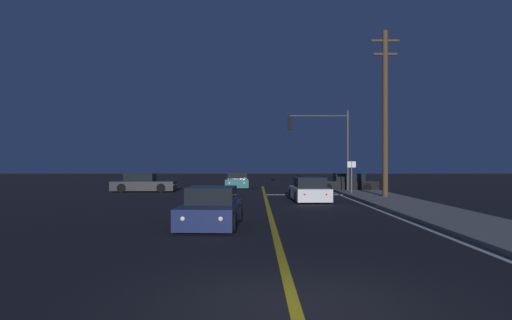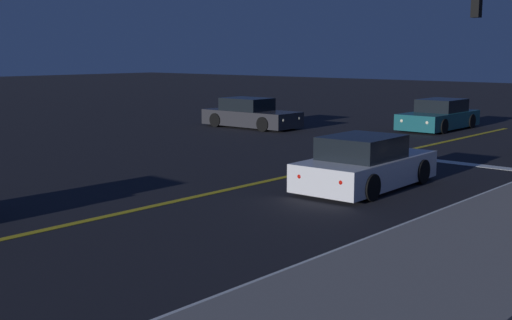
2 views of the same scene
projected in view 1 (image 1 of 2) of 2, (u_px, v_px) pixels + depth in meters
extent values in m
plane|color=black|center=(293.00, 307.00, 6.97)|extent=(160.00, 160.00, 0.00)
cube|color=gray|center=(428.00, 212.00, 19.75)|extent=(3.20, 45.95, 0.15)
cube|color=gold|center=(268.00, 213.00, 19.73)|extent=(0.20, 43.39, 0.01)
cube|color=white|center=(385.00, 213.00, 19.74)|extent=(0.16, 43.39, 0.01)
cube|color=white|center=(303.00, 195.00, 31.00)|extent=(5.24, 0.50, 0.01)
cube|color=#195960|center=(236.00, 183.00, 39.09)|extent=(1.94, 4.59, 0.68)
cube|color=black|center=(237.00, 176.00, 39.37)|extent=(1.65, 2.12, 0.60)
cylinder|color=black|center=(247.00, 185.00, 37.69)|extent=(0.23, 0.64, 0.64)
cylinder|color=black|center=(225.00, 185.00, 37.67)|extent=(0.23, 0.64, 0.64)
cylinder|color=black|center=(247.00, 183.00, 40.52)|extent=(0.23, 0.64, 0.64)
cylinder|color=black|center=(227.00, 183.00, 40.50)|extent=(0.23, 0.64, 0.64)
sphere|color=#FFF4CC|center=(243.00, 183.00, 36.88)|extent=(0.18, 0.18, 0.18)
sphere|color=#FFF4CC|center=(228.00, 183.00, 36.86)|extent=(0.18, 0.18, 0.18)
sphere|color=red|center=(244.00, 181.00, 41.34)|extent=(0.14, 0.14, 0.14)
sphere|color=red|center=(231.00, 181.00, 41.32)|extent=(0.14, 0.14, 0.14)
cube|color=silver|center=(308.00, 193.00, 25.95)|extent=(2.00, 4.34, 0.68)
cube|color=black|center=(309.00, 183.00, 25.70)|extent=(1.65, 2.03, 0.60)
cylinder|color=black|center=(290.00, 194.00, 27.24)|extent=(0.24, 0.65, 0.64)
cylinder|color=black|center=(319.00, 194.00, 27.31)|extent=(0.24, 0.65, 0.64)
cylinder|color=black|center=(296.00, 197.00, 24.59)|extent=(0.24, 0.65, 0.64)
cylinder|color=black|center=(328.00, 197.00, 24.66)|extent=(0.24, 0.65, 0.64)
sphere|color=#FFF4CC|center=(293.00, 190.00, 28.00)|extent=(0.18, 0.18, 0.18)
sphere|color=#FFF4CC|center=(312.00, 190.00, 28.05)|extent=(0.18, 0.18, 0.18)
sphere|color=red|center=(303.00, 194.00, 23.84)|extent=(0.14, 0.14, 0.14)
sphere|color=red|center=(325.00, 194.00, 23.89)|extent=(0.14, 0.14, 0.14)
cube|color=#2D2D33|center=(143.00, 186.00, 34.11)|extent=(4.62, 1.95, 0.68)
cube|color=black|center=(139.00, 178.00, 34.11)|extent=(2.14, 1.63, 0.60)
cylinder|color=black|center=(164.00, 187.00, 35.01)|extent=(0.65, 0.24, 0.64)
cylinder|color=black|center=(160.00, 188.00, 33.29)|extent=(0.65, 0.24, 0.64)
cylinder|color=black|center=(126.00, 187.00, 34.93)|extent=(0.65, 0.24, 0.64)
cylinder|color=black|center=(120.00, 188.00, 33.21)|extent=(0.65, 0.24, 0.64)
sphere|color=#FFF4CC|center=(174.00, 184.00, 34.74)|extent=(0.18, 0.18, 0.18)
sphere|color=#FFF4CC|center=(172.00, 185.00, 33.60)|extent=(0.18, 0.18, 0.18)
sphere|color=red|center=(114.00, 184.00, 34.62)|extent=(0.14, 0.14, 0.14)
sphere|color=red|center=(110.00, 185.00, 33.48)|extent=(0.14, 0.14, 0.14)
cube|color=black|center=(344.00, 185.00, 34.75)|extent=(4.69, 1.85, 0.68)
cube|color=black|center=(347.00, 177.00, 34.76)|extent=(2.17, 1.57, 0.60)
cylinder|color=black|center=(326.00, 188.00, 33.90)|extent=(0.64, 0.23, 0.64)
cylinder|color=black|center=(323.00, 186.00, 35.57)|extent=(0.64, 0.23, 0.64)
cylinder|color=black|center=(366.00, 188.00, 33.93)|extent=(0.64, 0.23, 0.64)
cylinder|color=black|center=(360.00, 186.00, 35.61)|extent=(0.64, 0.23, 0.64)
sphere|color=#FFF4CC|center=(315.00, 185.00, 34.17)|extent=(0.18, 0.18, 0.18)
sphere|color=#FFF4CC|center=(313.00, 184.00, 35.28)|extent=(0.18, 0.18, 0.18)
sphere|color=red|center=(376.00, 185.00, 34.23)|extent=(0.14, 0.14, 0.14)
sphere|color=red|center=(372.00, 184.00, 35.34)|extent=(0.14, 0.14, 0.14)
cube|color=navy|center=(210.00, 214.00, 15.66)|extent=(1.98, 4.20, 0.68)
cube|color=black|center=(211.00, 195.00, 15.91)|extent=(1.64, 1.96, 0.60)
cylinder|color=black|center=(231.00, 222.00, 14.35)|extent=(0.24, 0.65, 0.64)
cylinder|color=black|center=(177.00, 222.00, 14.41)|extent=(0.24, 0.65, 0.64)
cylinder|color=black|center=(238.00, 213.00, 16.91)|extent=(0.24, 0.65, 0.64)
cylinder|color=black|center=(192.00, 213.00, 16.97)|extent=(0.24, 0.65, 0.64)
sphere|color=#FFF4CC|center=(220.00, 219.00, 13.64)|extent=(0.18, 0.18, 0.18)
sphere|color=#FFF4CC|center=(182.00, 218.00, 13.68)|extent=(0.18, 0.18, 0.18)
sphere|color=red|center=(232.00, 206.00, 17.66)|extent=(0.14, 0.14, 0.14)
sphere|color=red|center=(202.00, 206.00, 17.70)|extent=(0.14, 0.14, 0.14)
cylinder|color=#38383D|center=(347.00, 151.00, 33.32)|extent=(0.18, 0.18, 5.93)
cylinder|color=#38383D|center=(318.00, 116.00, 33.33)|extent=(4.17, 0.12, 0.12)
cube|color=black|center=(289.00, 124.00, 33.32)|extent=(0.28, 0.28, 0.90)
sphere|color=red|center=(289.00, 120.00, 33.32)|extent=(0.22, 0.22, 0.22)
sphere|color=#4C2D05|center=(289.00, 124.00, 33.32)|extent=(0.22, 0.22, 0.22)
sphere|color=#0A3814|center=(289.00, 127.00, 33.32)|extent=(0.22, 0.22, 0.22)
cylinder|color=#4C3823|center=(384.00, 115.00, 27.58)|extent=(0.33, 0.33, 10.05)
cube|color=#4C3823|center=(384.00, 41.00, 27.60)|extent=(1.68, 0.12, 0.12)
cube|color=#4C3823|center=(384.00, 54.00, 27.60)|extent=(1.41, 0.12, 0.12)
cylinder|color=slate|center=(350.00, 178.00, 30.51)|extent=(0.06, 0.06, 2.28)
cube|color=white|center=(350.00, 164.00, 30.52)|extent=(0.56, 0.05, 0.40)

